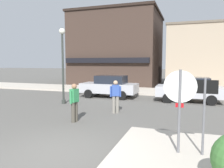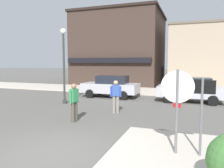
{
  "view_description": "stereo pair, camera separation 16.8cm",
  "coord_description": "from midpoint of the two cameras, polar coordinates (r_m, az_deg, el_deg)",
  "views": [
    {
      "loc": [
        3.32,
        -4.89,
        2.47
      ],
      "look_at": [
        0.11,
        4.5,
        1.5
      ],
      "focal_mm": 35.0,
      "sensor_mm": 36.0,
      "label": 1
    },
    {
      "loc": [
        3.47,
        -4.84,
        2.47
      ],
      "look_at": [
        0.11,
        4.5,
        1.5
      ],
      "focal_mm": 35.0,
      "sensor_mm": 36.0,
      "label": 2
    }
  ],
  "objects": [
    {
      "name": "one_way_sign",
      "position": [
        5.87,
        23.13,
        -6.07
      ],
      "size": [
        0.6,
        0.06,
        2.1
      ],
      "color": "slate",
      "rests_on": "ground"
    },
    {
      "name": "parked_car_nearest",
      "position": [
        15.63,
        0.03,
        -0.52
      ],
      "size": [
        4.03,
        1.93,
        1.56
      ],
      "color": "#B7B7BC",
      "rests_on": "ground"
    },
    {
      "name": "stop_sign",
      "position": [
        5.78,
        17.43,
        -4.17
      ],
      "size": [
        0.82,
        0.07,
        2.3
      ],
      "color": "slate",
      "rests_on": "ground"
    },
    {
      "name": "pedestrian_crossing_far",
      "position": [
        10.69,
        1.44,
        -3.04
      ],
      "size": [
        0.54,
        0.34,
        1.61
      ],
      "color": "gray",
      "rests_on": "ground"
    },
    {
      "name": "ground_plane",
      "position": [
        6.43,
        -14.59,
        -17.21
      ],
      "size": [
        160.0,
        160.0,
        0.0
      ],
      "primitive_type": "plane",
      "color": "#5B5954"
    },
    {
      "name": "building_storefront_left_near",
      "position": [
        24.46,
        25.41,
        6.4
      ],
      "size": [
        8.63,
        7.62,
        6.09
      ],
      "color": "tan",
      "rests_on": "ground"
    },
    {
      "name": "building_corner_shop",
      "position": [
        25.7,
        2.54,
        8.98
      ],
      "size": [
        9.39,
        8.96,
        7.99
      ],
      "color": "#3D2D26",
      "rests_on": "ground"
    },
    {
      "name": "kerb_far",
      "position": [
        18.73,
        9.2,
        -1.84
      ],
      "size": [
        80.0,
        4.0,
        0.15
      ],
      "primitive_type": "cube",
      "color": "beige",
      "rests_on": "ground"
    },
    {
      "name": "pedestrian_crossing_near",
      "position": [
        9.24,
        -9.36,
        -4.48
      ],
      "size": [
        0.27,
        0.56,
        1.61
      ],
      "color": "#4C473D",
      "rests_on": "ground"
    },
    {
      "name": "parked_car_second",
      "position": [
        14.56,
        20.25,
        -1.31
      ],
      "size": [
        4.01,
        1.89,
        1.56
      ],
      "color": "#B7B7BC",
      "rests_on": "ground"
    },
    {
      "name": "lamp_post",
      "position": [
        13.37,
        -12.16,
        7.55
      ],
      "size": [
        0.36,
        0.36,
        4.54
      ],
      "color": "#333833",
      "rests_on": "ground"
    }
  ]
}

